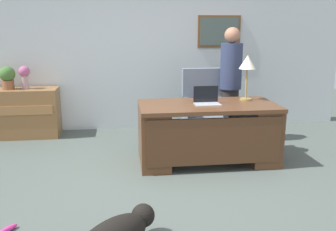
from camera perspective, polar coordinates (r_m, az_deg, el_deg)
ground_plane at (r=4.19m, az=-1.40°, el=-11.04°), size 12.00×12.00×0.00m
back_wall at (r=6.42m, az=-3.82°, el=10.03°), size 7.00×0.16×2.70m
desk at (r=4.85m, az=6.10°, el=-2.39°), size 1.76×0.88×0.77m
credenza at (r=6.44m, az=-23.20°, el=0.31°), size 1.56×0.50×0.78m
armchair at (r=5.67m, az=5.43°, el=0.78°), size 0.60×0.59×1.12m
person_standing at (r=5.66m, az=9.52°, el=4.74°), size 0.32×0.32×1.73m
laptop at (r=4.77m, az=5.93°, el=2.40°), size 0.32×0.22×0.22m
desk_lamp at (r=5.06m, az=12.03°, el=7.57°), size 0.22×0.22×0.60m
vase_with_flowers at (r=6.27m, az=-21.09°, el=5.82°), size 0.17×0.17×0.36m
potted_plant at (r=6.34m, az=-23.34°, el=5.48°), size 0.24×0.24×0.36m
dog_toy_bone at (r=3.66m, az=-23.31°, el=-15.69°), size 0.16×0.18×0.05m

